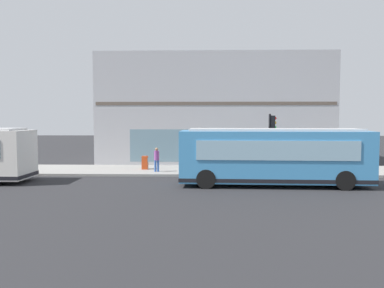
{
  "coord_description": "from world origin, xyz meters",
  "views": [
    {
      "loc": [
        -21.42,
        0.77,
        3.63
      ],
      "look_at": [
        1.65,
        1.51,
        2.1
      ],
      "focal_mm": 36.65,
      "sensor_mm": 36.0,
      "label": 1
    }
  ],
  "objects_px": {
    "traffic_light_near_corner": "(272,132)",
    "pedestrian_near_hydrant": "(157,158)",
    "fire_hydrant": "(216,166)",
    "city_bus_nearside": "(273,157)",
    "newspaper_vending_box": "(145,163)",
    "pedestrian_walking_along_curb": "(280,154)",
    "pedestrian_near_building_entrance": "(324,158)"
  },
  "relations": [
    {
      "from": "fire_hydrant",
      "to": "city_bus_nearside",
      "type": "bearing_deg",
      "value": -144.99
    },
    {
      "from": "fire_hydrant",
      "to": "pedestrian_walking_along_curb",
      "type": "distance_m",
      "value": 5.05
    },
    {
      "from": "city_bus_nearside",
      "to": "pedestrian_near_hydrant",
      "type": "height_order",
      "value": "city_bus_nearside"
    },
    {
      "from": "city_bus_nearside",
      "to": "pedestrian_near_hydrant",
      "type": "distance_m",
      "value": 8.01
    },
    {
      "from": "city_bus_nearside",
      "to": "newspaper_vending_box",
      "type": "height_order",
      "value": "city_bus_nearside"
    },
    {
      "from": "pedestrian_near_hydrant",
      "to": "pedestrian_near_building_entrance",
      "type": "bearing_deg",
      "value": -88.7
    },
    {
      "from": "city_bus_nearside",
      "to": "traffic_light_near_corner",
      "type": "xyz_separation_m",
      "value": [
        3.63,
        -0.5,
        1.21
      ]
    },
    {
      "from": "newspaper_vending_box",
      "to": "pedestrian_walking_along_curb",
      "type": "bearing_deg",
      "value": -84.01
    },
    {
      "from": "traffic_light_near_corner",
      "to": "newspaper_vending_box",
      "type": "bearing_deg",
      "value": 77.81
    },
    {
      "from": "fire_hydrant",
      "to": "pedestrian_near_building_entrance",
      "type": "bearing_deg",
      "value": -87.79
    },
    {
      "from": "pedestrian_near_building_entrance",
      "to": "pedestrian_near_hydrant",
      "type": "height_order",
      "value": "pedestrian_near_hydrant"
    },
    {
      "from": "city_bus_nearside",
      "to": "pedestrian_walking_along_curb",
      "type": "bearing_deg",
      "value": -13.82
    },
    {
      "from": "city_bus_nearside",
      "to": "pedestrian_walking_along_curb",
      "type": "xyz_separation_m",
      "value": [
        6.39,
        -1.57,
        -0.46
      ]
    },
    {
      "from": "city_bus_nearside",
      "to": "fire_hydrant",
      "type": "relative_size",
      "value": 13.67
    },
    {
      "from": "fire_hydrant",
      "to": "pedestrian_near_hydrant",
      "type": "xyz_separation_m",
      "value": [
        0.02,
        3.89,
        0.53
      ]
    },
    {
      "from": "pedestrian_walking_along_curb",
      "to": "pedestrian_near_building_entrance",
      "type": "bearing_deg",
      "value": -128.78
    },
    {
      "from": "city_bus_nearside",
      "to": "newspaper_vending_box",
      "type": "distance_m",
      "value": 9.51
    },
    {
      "from": "pedestrian_near_hydrant",
      "to": "newspaper_vending_box",
      "type": "distance_m",
      "value": 1.61
    },
    {
      "from": "traffic_light_near_corner",
      "to": "pedestrian_near_hydrant",
      "type": "height_order",
      "value": "traffic_light_near_corner"
    },
    {
      "from": "newspaper_vending_box",
      "to": "city_bus_nearside",
      "type": "bearing_deg",
      "value": -124.91
    },
    {
      "from": "pedestrian_near_building_entrance",
      "to": "pedestrian_near_hydrant",
      "type": "relative_size",
      "value": 0.98
    },
    {
      "from": "pedestrian_near_hydrant",
      "to": "city_bus_nearside",
      "type": "bearing_deg",
      "value": -121.63
    },
    {
      "from": "pedestrian_near_building_entrance",
      "to": "city_bus_nearside",
      "type": "bearing_deg",
      "value": 137.95
    },
    {
      "from": "city_bus_nearside",
      "to": "pedestrian_near_hydrant",
      "type": "relative_size",
      "value": 6.47
    },
    {
      "from": "fire_hydrant",
      "to": "pedestrian_near_hydrant",
      "type": "bearing_deg",
      "value": 89.67
    },
    {
      "from": "fire_hydrant",
      "to": "pedestrian_near_building_entrance",
      "type": "relative_size",
      "value": 0.48
    },
    {
      "from": "pedestrian_near_building_entrance",
      "to": "newspaper_vending_box",
      "type": "relative_size",
      "value": 1.71
    },
    {
      "from": "pedestrian_walking_along_curb",
      "to": "traffic_light_near_corner",
      "type": "bearing_deg",
      "value": 158.8
    },
    {
      "from": "fire_hydrant",
      "to": "traffic_light_near_corner",
      "type": "bearing_deg",
      "value": -99.01
    },
    {
      "from": "pedestrian_walking_along_curb",
      "to": "city_bus_nearside",
      "type": "bearing_deg",
      "value": 166.18
    },
    {
      "from": "city_bus_nearside",
      "to": "traffic_light_near_corner",
      "type": "height_order",
      "value": "traffic_light_near_corner"
    },
    {
      "from": "pedestrian_near_hydrant",
      "to": "pedestrian_walking_along_curb",
      "type": "bearing_deg",
      "value": -75.3
    }
  ]
}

